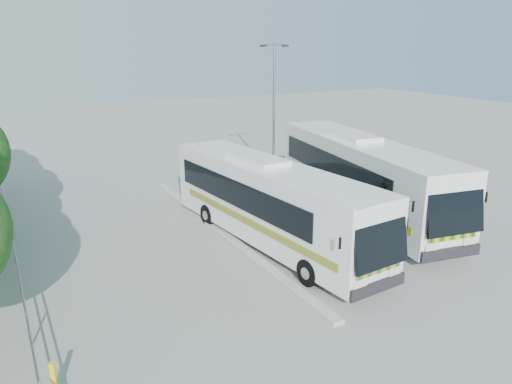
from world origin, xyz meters
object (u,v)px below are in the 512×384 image
lamppost (274,105)px  coach_main (271,202)px  bollard (54,382)px  coach_adjacent (362,175)px

lamppost → coach_main: bearing=-130.0°
lamppost → bollard: 19.97m
lamppost → bollard: size_ratio=8.06×
lamppost → bollard: (-13.75, -13.98, -3.75)m
coach_adjacent → bollard: coach_adjacent is taller
bollard → lamppost: bearing=45.5°
coach_main → lamppost: size_ratio=1.51×
coach_adjacent → lamppost: bearing=101.5°
coach_main → bollard: size_ratio=12.13×
bollard → coach_main: bearing=32.4°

